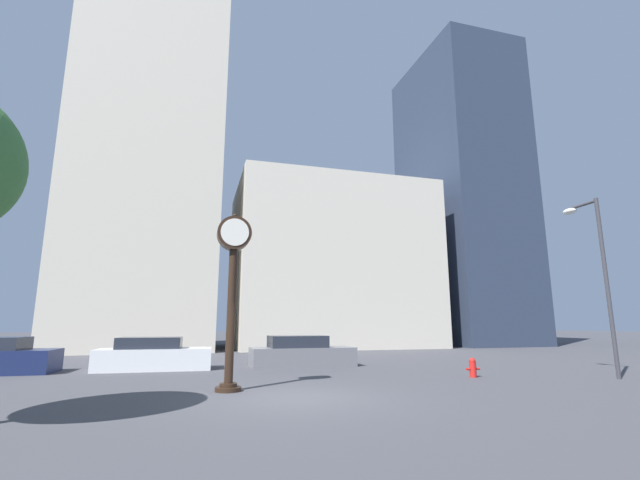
{
  "coord_description": "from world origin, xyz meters",
  "views": [
    {
      "loc": [
        -2.53,
        -11.21,
        1.86
      ],
      "look_at": [
        3.81,
        10.8,
        6.35
      ],
      "focal_mm": 24.0,
      "sensor_mm": 36.0,
      "label": 1
    }
  ],
  "objects_px": {
    "street_clock": "(233,272)",
    "car_white": "(154,356)",
    "fire_hydrant_near": "(473,367)",
    "car_grey": "(301,353)",
    "street_lamp_right": "(594,257)"
  },
  "relations": [
    {
      "from": "street_clock",
      "to": "car_white",
      "type": "height_order",
      "value": "street_clock"
    },
    {
      "from": "car_white",
      "to": "fire_hydrant_near",
      "type": "relative_size",
      "value": 6.79
    },
    {
      "from": "car_white",
      "to": "fire_hydrant_near",
      "type": "distance_m",
      "value": 12.51
    },
    {
      "from": "car_white",
      "to": "car_grey",
      "type": "height_order",
      "value": "car_grey"
    },
    {
      "from": "car_grey",
      "to": "street_lamp_right",
      "type": "height_order",
      "value": "street_lamp_right"
    },
    {
      "from": "fire_hydrant_near",
      "to": "street_lamp_right",
      "type": "distance_m",
      "value": 6.14
    },
    {
      "from": "street_clock",
      "to": "fire_hydrant_near",
      "type": "height_order",
      "value": "street_clock"
    },
    {
      "from": "car_white",
      "to": "street_lamp_right",
      "type": "height_order",
      "value": "street_lamp_right"
    },
    {
      "from": "fire_hydrant_near",
      "to": "street_clock",
      "type": "bearing_deg",
      "value": -174.35
    },
    {
      "from": "car_grey",
      "to": "car_white",
      "type": "bearing_deg",
      "value": 178.7
    },
    {
      "from": "car_white",
      "to": "fire_hydrant_near",
      "type": "height_order",
      "value": "car_white"
    },
    {
      "from": "car_grey",
      "to": "fire_hydrant_near",
      "type": "distance_m",
      "value": 7.45
    },
    {
      "from": "car_grey",
      "to": "street_lamp_right",
      "type": "relative_size",
      "value": 0.71
    },
    {
      "from": "street_clock",
      "to": "car_white",
      "type": "xyz_separation_m",
      "value": [
        -2.55,
        6.59,
        -2.78
      ]
    },
    {
      "from": "car_white",
      "to": "street_lamp_right",
      "type": "distance_m",
      "value": 17.58
    }
  ]
}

